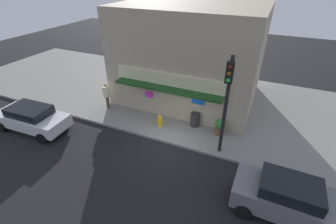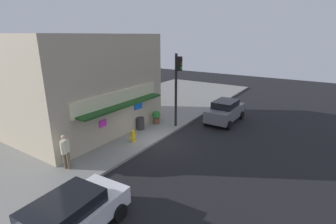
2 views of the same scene
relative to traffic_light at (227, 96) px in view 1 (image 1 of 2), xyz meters
The scene contains 11 objects.
ground_plane 4.49m from the traffic_light, behind, with size 60.14×60.14×0.00m, color black.
sidewalk 6.80m from the traffic_light, 118.63° to the left, with size 40.09×11.04×0.15m, color gray.
corner_building 6.75m from the traffic_light, 123.62° to the left, with size 9.39×8.02×6.47m.
traffic_light is the anchor object (origin of this frame).
fire_hydrant 4.95m from the traffic_light, 167.28° to the left, with size 0.52×0.28×0.80m.
trash_can 3.95m from the traffic_light, 137.04° to the left, with size 0.57×0.57×0.87m, color #2D2D2D.
pedestrian 8.64m from the traffic_light, 169.76° to the left, with size 0.54×0.40×1.81m.
potted_plant_by_doorway 3.23m from the traffic_light, 102.93° to the left, with size 0.61×0.61×0.99m.
potted_plant_by_window 7.63m from the traffic_light, 160.10° to the left, with size 0.62×0.62×0.98m.
parked_car_grey 4.79m from the traffic_light, 37.48° to the right, with size 4.07×2.08×1.71m.
parked_car_white 11.51m from the traffic_light, 168.14° to the right, with size 4.61×2.27×1.51m.
Camera 1 is at (4.26, -9.52, 8.48)m, focal length 25.22 mm.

